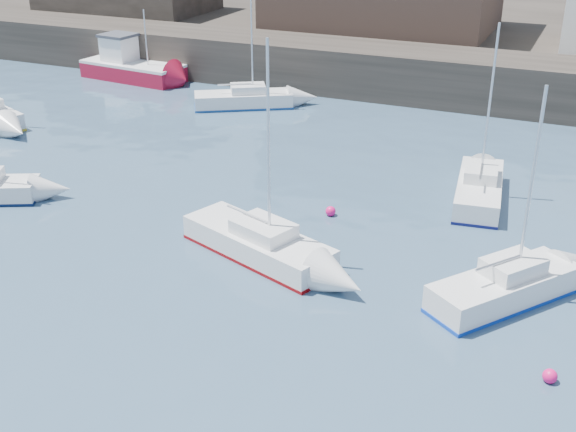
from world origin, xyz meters
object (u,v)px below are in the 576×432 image
at_px(buoy_far, 330,215).
at_px(buoy_mid, 549,382).
at_px(fishing_boat, 130,65).
at_px(sailboat_f, 479,188).
at_px(sailboat_h, 244,99).
at_px(sailboat_b, 259,243).
at_px(sailboat_c, 505,287).

bearing_deg(buoy_far, buoy_mid, -39.69).
height_order(fishing_boat, buoy_far, fishing_boat).
distance_m(sailboat_f, sailboat_h, 18.10).
height_order(fishing_boat, buoy_mid, fishing_boat).
distance_m(sailboat_h, buoy_far, 16.60).
distance_m(sailboat_b, sailboat_f, 10.78).
height_order(sailboat_c, sailboat_f, sailboat_f).
xyz_separation_m(sailboat_c, sailboat_f, (-2.31, 8.19, -0.02)).
xyz_separation_m(sailboat_h, buoy_far, (10.54, -12.81, -0.50)).
bearing_deg(sailboat_c, sailboat_h, 137.22).
height_order(sailboat_b, buoy_far, sailboat_b).
bearing_deg(buoy_mid, fishing_boat, 142.17).
bearing_deg(buoy_far, fishing_boat, 143.04).
bearing_deg(fishing_boat, sailboat_f, -23.85).
relative_size(sailboat_c, buoy_mid, 17.39).
xyz_separation_m(sailboat_b, buoy_far, (1.20, 4.41, -0.53)).
relative_size(sailboat_c, sailboat_h, 0.94).
height_order(sailboat_b, sailboat_f, sailboat_b).
xyz_separation_m(sailboat_c, buoy_mid, (1.83, -3.84, -0.56)).
xyz_separation_m(sailboat_f, sailboat_h, (-15.89, 8.66, -0.03)).
distance_m(fishing_boat, buoy_mid, 38.63).
relative_size(sailboat_c, buoy_far, 17.01).
distance_m(sailboat_c, buoy_mid, 4.29).
bearing_deg(buoy_far, sailboat_h, 129.45).
distance_m(fishing_boat, sailboat_c, 34.87).
bearing_deg(fishing_boat, buoy_mid, -37.83).
bearing_deg(sailboat_c, sailboat_b, -177.64).
distance_m(sailboat_c, sailboat_h, 24.81).
xyz_separation_m(sailboat_b, buoy_mid, (10.70, -3.48, -0.53)).
xyz_separation_m(sailboat_h, buoy_mid, (20.04, -20.69, -0.50)).
relative_size(sailboat_h, buoy_mid, 18.53).
bearing_deg(buoy_mid, sailboat_h, 134.08).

